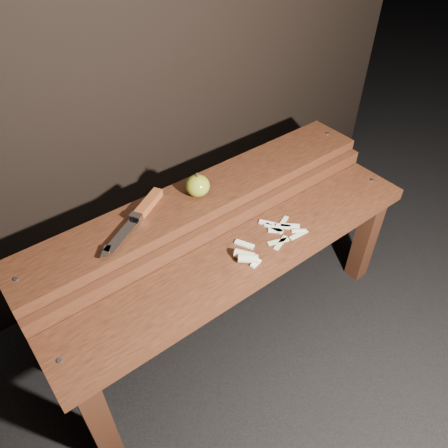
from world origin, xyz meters
TOP-DOWN VIEW (x-y plane):
  - ground at (0.00, 0.00)m, footprint 60.00×60.00m
  - bench_front_tier at (0.00, -0.06)m, footprint 1.20×0.20m
  - bench_rear_tier at (0.00, 0.17)m, footprint 1.20×0.21m
  - apple at (-0.01, 0.17)m, footprint 0.07×0.07m
  - knife at (-0.19, 0.19)m, footprint 0.27×0.17m
  - apple_scraps at (0.03, -0.06)m, footprint 0.25×0.14m

SIDE VIEW (x-z plane):
  - ground at x=0.00m, z-range 0.00..0.00m
  - bench_front_tier at x=0.00m, z-range 0.14..0.56m
  - bench_rear_tier at x=0.00m, z-range 0.16..0.67m
  - apple_scraps at x=0.03m, z-range 0.42..0.44m
  - knife at x=-0.19m, z-range 0.50..0.53m
  - apple at x=-0.01m, z-range 0.49..0.57m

